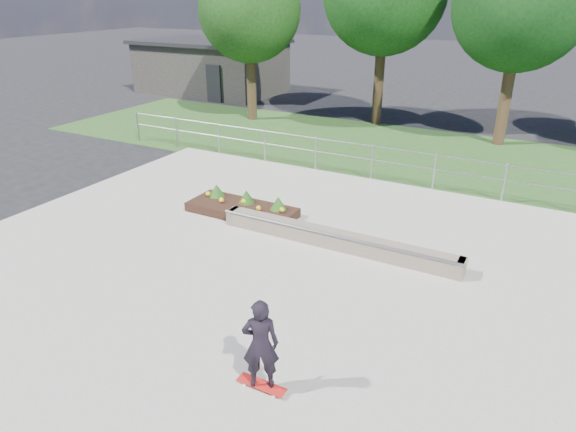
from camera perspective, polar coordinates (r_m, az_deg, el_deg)
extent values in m
plane|color=black|center=(10.81, -4.78, -7.98)|extent=(120.00, 120.00, 0.00)
cube|color=#25451B|center=(20.13, 12.62, 6.88)|extent=(30.00, 8.00, 0.02)
cube|color=#9C968B|center=(10.79, -4.79, -7.84)|extent=(15.00, 15.00, 0.06)
cylinder|color=gray|center=(22.00, -16.31, 9.52)|extent=(0.06, 0.06, 1.20)
cylinder|color=gray|center=(20.67, -12.26, 9.06)|extent=(0.06, 0.06, 1.20)
cylinder|color=gray|center=(19.46, -7.70, 8.48)|extent=(0.06, 0.06, 1.20)
cylinder|color=gray|center=(18.38, -2.59, 7.76)|extent=(0.06, 0.06, 1.20)
cylinder|color=gray|center=(17.47, 3.09, 6.89)|extent=(0.06, 0.06, 1.20)
cylinder|color=gray|center=(16.76, 9.29, 5.86)|extent=(0.06, 0.06, 1.20)
cylinder|color=gray|center=(16.25, 15.94, 4.67)|extent=(0.06, 0.06, 1.20)
cylinder|color=#92969A|center=(15.98, 22.89, 3.36)|extent=(0.06, 0.06, 1.20)
cylinder|color=gray|center=(16.60, 9.42, 7.66)|extent=(20.00, 0.04, 0.04)
cylinder|color=gray|center=(16.73, 9.32, 6.18)|extent=(20.00, 0.04, 0.04)
cube|color=#2C2927|center=(32.27, -8.50, 15.95)|extent=(8.00, 5.00, 2.80)
cube|color=black|center=(32.10, -8.67, 18.60)|extent=(8.40, 5.40, 0.20)
cube|color=black|center=(29.12, -8.25, 14.34)|extent=(0.90, 0.10, 2.00)
cylinder|color=#322214|center=(24.81, -4.07, 13.98)|extent=(0.44, 0.44, 2.93)
sphere|color=black|center=(24.47, -4.31, 21.88)|extent=(4.55, 4.55, 4.55)
cylinder|color=black|center=(24.20, 10.00, 13.98)|extent=(0.44, 0.44, 3.38)
cylinder|color=#382416|center=(22.10, 22.90, 11.29)|extent=(0.44, 0.44, 3.15)
sphere|color=black|center=(21.72, 24.53, 20.73)|extent=(4.90, 4.90, 4.90)
cube|color=#695B4D|center=(12.22, 5.27, -2.61)|extent=(6.00, 0.40, 0.40)
cylinder|color=gray|center=(11.97, 4.92, -2.13)|extent=(6.00, 0.06, 0.06)
cube|color=brown|center=(13.50, -6.06, 0.01)|extent=(0.15, 0.42, 0.40)
cube|color=#685C4C|center=(11.54, 18.62, -5.55)|extent=(0.15, 0.42, 0.40)
cube|color=black|center=(14.05, -5.14, 0.70)|extent=(3.00, 1.20, 0.25)
sphere|color=yellow|center=(14.71, -8.87, 2.44)|extent=(0.14, 0.14, 0.14)
sphere|color=yellow|center=(14.22, -7.42, 1.77)|extent=(0.14, 0.14, 0.14)
sphere|color=yellow|center=(14.05, -4.95, 1.61)|extent=(0.14, 0.14, 0.14)
sphere|color=gold|center=(13.59, -3.29, 0.88)|extent=(0.14, 0.14, 0.14)
sphere|color=gold|center=(13.47, -0.67, 0.70)|extent=(0.14, 0.14, 0.14)
cone|color=#1B4814|center=(14.67, -7.92, 2.86)|extent=(0.44, 0.44, 0.36)
cone|color=#1A4413|center=(14.13, -4.63, 2.19)|extent=(0.44, 0.44, 0.36)
cone|color=#1E4914|center=(13.64, -1.10, 1.46)|extent=(0.44, 0.44, 0.36)
cylinder|color=white|center=(8.37, -4.88, -18.20)|extent=(0.05, 0.03, 0.05)
cylinder|color=white|center=(8.48, -4.19, -17.50)|extent=(0.05, 0.03, 0.05)
cylinder|color=silver|center=(8.17, -1.64, -19.42)|extent=(0.05, 0.03, 0.05)
cylinder|color=silver|center=(8.28, -0.98, -18.68)|extent=(0.05, 0.03, 0.05)
cylinder|color=#99999E|center=(8.41, -4.54, -17.72)|extent=(0.02, 0.18, 0.02)
cylinder|color=#ABABB0|center=(8.20, -1.31, -18.92)|extent=(0.02, 0.18, 0.02)
cube|color=red|center=(8.29, -2.95, -18.21)|extent=(0.80, 0.21, 0.02)
imported|color=black|center=(7.80, -3.07, -14.03)|extent=(0.66, 0.58, 1.51)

